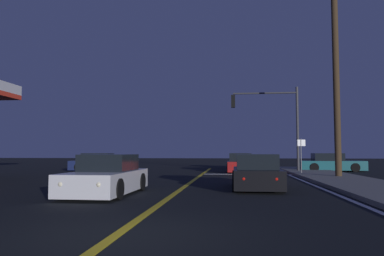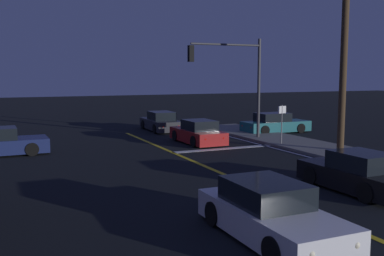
{
  "view_description": "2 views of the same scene",
  "coord_description": "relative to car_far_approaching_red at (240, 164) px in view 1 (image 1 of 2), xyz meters",
  "views": [
    {
      "loc": [
        1.99,
        -6.19,
        1.42
      ],
      "look_at": [
        -0.22,
        13.68,
        2.73
      ],
      "focal_mm": 34.55,
      "sensor_mm": 36.0,
      "label": 1
    },
    {
      "loc": [
        -8.17,
        -2.66,
        3.87
      ],
      "look_at": [
        0.81,
        17.24,
        1.26
      ],
      "focal_mm": 41.78,
      "sensor_mm": 36.0,
      "label": 2
    }
  ],
  "objects": [
    {
      "name": "lane_line_edge_right",
      "position": [
        2.95,
        -10.44,
        -0.57
      ],
      "size": [
        0.16,
        32.75,
        0.01
      ],
      "primitive_type": "cube",
      "color": "white",
      "rests_on": "ground"
    },
    {
      "name": "car_distant_tail_white",
      "position": [
        -4.72,
        -14.12,
        0.0
      ],
      "size": [
        1.91,
        4.42,
        1.34
      ],
      "rotation": [
        0.0,
        0.0,
        3.14
      ],
      "color": "silver",
      "rests_on": "ground"
    },
    {
      "name": "car_parked_curb_teal",
      "position": [
        6.69,
        2.1,
        0.0
      ],
      "size": [
        4.64,
        1.87,
        1.34
      ],
      "rotation": [
        0.0,
        0.0,
        -1.57
      ],
      "color": "#195960",
      "rests_on": "ground"
    },
    {
      "name": "stop_bar",
      "position": [
        0.37,
        -2.31,
        -0.57
      ],
      "size": [
        5.66,
        0.5,
        0.01
      ],
      "primitive_type": "cube",
      "color": "white",
      "rests_on": "ground"
    },
    {
      "name": "lane_line_center",
      "position": [
        -2.46,
        -10.44,
        -0.57
      ],
      "size": [
        0.2,
        32.75,
        0.01
      ],
      "primitive_type": "cube",
      "color": "gold",
      "rests_on": "ground"
    },
    {
      "name": "sidewalk_right",
      "position": [
        4.8,
        -10.44,
        -0.51
      ],
      "size": [
        3.2,
        34.67,
        0.15
      ],
      "primitive_type": "cube",
      "color": "slate",
      "rests_on": "ground"
    },
    {
      "name": "car_following_oncoming_navy",
      "position": [
        -10.38,
        0.55,
        0.0
      ],
      "size": [
        4.46,
        2.02,
        1.34
      ],
      "rotation": [
        0.0,
        0.0,
        -1.56
      ],
      "color": "navy",
      "rests_on": "ground"
    },
    {
      "name": "car_lead_oncoming_charcoal",
      "position": [
        0.08,
        6.33,
        0.0
      ],
      "size": [
        1.93,
        4.46,
        1.34
      ],
      "rotation": [
        0.0,
        0.0,
        -0.03
      ],
      "color": "#2D2D33",
      "rests_on": "ground"
    },
    {
      "name": "traffic_signal_near_right",
      "position": [
        2.34,
        -0.01,
        3.45
      ],
      "size": [
        4.68,
        0.28,
        5.98
      ],
      "rotation": [
        0.0,
        0.0,
        3.14
      ],
      "color": "#38383D",
      "rests_on": "ground"
    },
    {
      "name": "ground_plane",
      "position": [
        -2.46,
        -20.07,
        -0.58
      ],
      "size": [
        160.0,
        160.0,
        0.0
      ],
      "primitive_type": "plane",
      "color": "black"
    },
    {
      "name": "utility_pole_right",
      "position": [
        5.1,
        -5.8,
        5.26
      ],
      "size": [
        1.83,
        0.34,
        11.35
      ],
      "color": "#42301E",
      "rests_on": "ground"
    },
    {
      "name": "car_side_waiting_black",
      "position": [
        0.42,
        -11.69,
        -0.0
      ],
      "size": [
        1.86,
        4.16,
        1.34
      ],
      "rotation": [
        0.0,
        0.0,
        0.0
      ],
      "color": "black",
      "rests_on": "ground"
    },
    {
      "name": "street_sign_corner",
      "position": [
        3.7,
        -2.81,
        0.94
      ],
      "size": [
        0.56,
        0.11,
        2.24
      ],
      "color": "slate",
      "rests_on": "ground"
    },
    {
      "name": "car_far_approaching_red",
      "position": [
        0.0,
        0.0,
        0.0
      ],
      "size": [
        1.87,
        4.23,
        1.34
      ],
      "rotation": [
        0.0,
        0.0,
        0.01
      ],
      "color": "maroon",
      "rests_on": "ground"
    }
  ]
}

